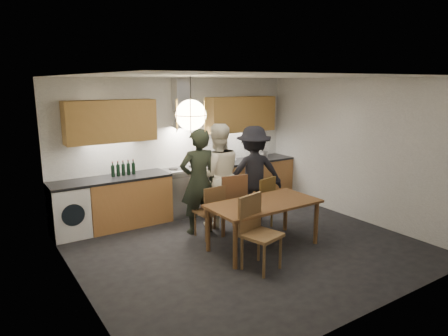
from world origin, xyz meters
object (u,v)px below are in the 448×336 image
chair_front (256,227)px  person_left (199,182)px  person_right (253,173)px  dining_table (264,208)px  chair_back_left (211,208)px  wine_bottles (123,168)px  person_mid (217,175)px  mixing_bowl (228,161)px  stock_pot (264,155)px

chair_front → person_left: 1.61m
person_left → person_right: size_ratio=1.02×
dining_table → person_left: 1.24m
chair_back_left → wine_bottles: bearing=-59.5°
person_mid → mixing_bowl: person_mid is taller
dining_table → person_mid: (-0.06, 1.23, 0.27)m
mixing_bowl → wine_bottles: bearing=178.0°
wine_bottles → person_left: bearing=-50.4°
person_left → mixing_bowl: bearing=-134.0°
chair_front → wine_bottles: bearing=94.2°
chair_front → person_right: person_right is taller
chair_back_left → person_mid: 0.75m
chair_front → person_left: (0.00, 1.58, 0.31)m
dining_table → stock_pot: stock_pot is taller
dining_table → mixing_bowl: bearing=69.5°
chair_front → person_mid: bearing=60.5°
person_left → person_mid: size_ratio=0.98×
person_right → stock_pot: 1.48m
dining_table → person_left: (-0.51, 1.10, 0.25)m
chair_front → person_left: person_left is taller
person_right → mixing_bowl: size_ratio=5.40×
person_left → wine_bottles: (-0.90, 1.09, 0.14)m
person_mid → person_left: bearing=32.4°
stock_pot → dining_table: bearing=-128.8°
person_left → person_right: bearing=-169.9°
person_right → mixing_bowl: (0.09, 0.96, 0.07)m
person_mid → stock_pot: bearing=-135.4°
stock_pot → mixing_bowl: bearing=-176.7°
person_left → person_mid: bearing=-156.9°
chair_front → person_mid: 1.79m
person_left → stock_pot: bearing=-147.0°
person_right → stock_pot: person_right is taller
person_mid → mixing_bowl: 1.21m
chair_back_left → person_left: 0.52m
chair_front → person_mid: size_ratio=0.56×
person_right → stock_pot: bearing=-115.7°
person_right → person_left: bearing=23.1°
chair_back_left → person_right: (1.15, 0.39, 0.36)m
person_left → wine_bottles: bearing=-42.7°
chair_back_left → stock_pot: bearing=-150.3°
dining_table → wine_bottles: (-1.42, 2.19, 0.39)m
dining_table → person_right: bearing=58.9°
chair_front → wine_bottles: (-0.90, 2.67, 0.45)m
chair_back_left → chair_front: size_ratio=0.87×
mixing_bowl → stock_pot: bearing=3.3°
chair_back_left → person_mid: size_ratio=0.49×
mixing_bowl → person_left: bearing=-141.6°
person_right → dining_table: bearing=80.1°
person_mid → wine_bottles: size_ratio=4.16×
mixing_bowl → person_mid: bearing=-132.9°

